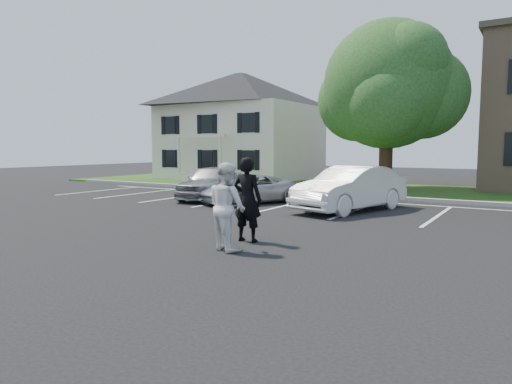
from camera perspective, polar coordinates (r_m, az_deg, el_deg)
ground_plane at (r=9.95m, az=-3.05°, el=-7.67°), size 90.00×90.00×0.00m
curb at (r=20.82m, az=16.09°, el=-0.70°), size 40.00×0.30×0.15m
grass_strip at (r=24.69m, az=18.59°, el=0.10°), size 44.00×8.00×0.08m
stall_lines at (r=17.55m, az=17.81°, el=-2.12°), size 34.00×5.36×0.01m
house at (r=33.55m, az=-1.92°, el=8.25°), size 10.30×9.22×7.60m
tree at (r=25.22m, az=16.40°, el=12.37°), size 7.80×7.20×8.80m
man_black_suit at (r=11.01m, az=-1.10°, el=-0.95°), size 0.78×0.54×2.05m
man_white_shirt at (r=10.13m, az=-3.65°, el=-1.80°), size 1.16×1.05×1.96m
car_silver_west at (r=20.22m, az=-5.55°, el=1.25°), size 2.75×4.72×1.51m
car_silver_minivan at (r=18.64m, az=-0.92°, el=0.37°), size 3.58×4.61×1.16m
car_white_sedan at (r=16.73m, az=11.71°, el=0.43°), size 3.00×5.18×1.61m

